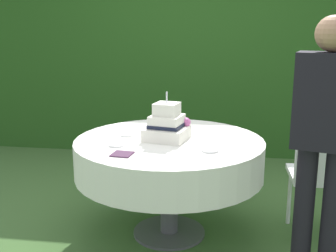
{
  "coord_description": "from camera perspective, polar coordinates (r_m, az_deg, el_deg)",
  "views": [
    {
      "loc": [
        0.42,
        -2.91,
        1.55
      ],
      "look_at": [
        -0.01,
        0.0,
        0.84
      ],
      "focal_mm": 45.25,
      "sensor_mm": 36.0,
      "label": 1
    }
  ],
  "objects": [
    {
      "name": "cake_table",
      "position": [
        3.09,
        0.16,
        -4.18
      ],
      "size": [
        1.37,
        1.37,
        0.74
      ],
      "color": "#4C4C51",
      "rests_on": "ground_plane"
    },
    {
      "name": "standing_person",
      "position": [
        2.59,
        20.34,
        -1.16
      ],
      "size": [
        0.4,
        0.29,
        1.6
      ],
      "color": "black",
      "rests_on": "ground_plane"
    },
    {
      "name": "wedding_cake",
      "position": [
        3.03,
        -0.1,
        0.06
      ],
      "size": [
        0.34,
        0.34,
        0.35
      ],
      "color": "white",
      "rests_on": "cake_table"
    },
    {
      "name": "ground_plane",
      "position": [
        3.33,
        0.16,
        -14.21
      ],
      "size": [
        20.0,
        20.0,
        0.0
      ],
      "primitive_type": "plane",
      "color": "#3D602D"
    },
    {
      "name": "garden_chair",
      "position": [
        3.21,
        19.88,
        -5.59
      ],
      "size": [
        0.41,
        0.41,
        0.89
      ],
      "color": "white",
      "rests_on": "ground_plane"
    },
    {
      "name": "foliage_hedge",
      "position": [
        5.24,
        3.77,
        8.88
      ],
      "size": [
        6.25,
        0.57,
        2.25
      ],
      "primitive_type": "cube",
      "color": "#234C19",
      "rests_on": "ground_plane"
    },
    {
      "name": "serving_plate_far",
      "position": [
        2.79,
        5.67,
        -3.27
      ],
      "size": [
        0.12,
        0.12,
        0.01
      ],
      "primitive_type": "cylinder",
      "color": "white",
      "rests_on": "cake_table"
    },
    {
      "name": "serving_plate_left",
      "position": [
        2.92,
        -6.94,
        -2.54
      ],
      "size": [
        0.11,
        0.11,
        0.01
      ],
      "primitive_type": "cylinder",
      "color": "white",
      "rests_on": "cake_table"
    },
    {
      "name": "napkin_stack",
      "position": [
        2.72,
        -6.2,
        -3.78
      ],
      "size": [
        0.14,
        0.14,
        0.01
      ],
      "primitive_type": "cube",
      "rotation": [
        0.0,
        0.0,
        -0.12
      ],
      "color": "#4C2D47",
      "rests_on": "cake_table"
    },
    {
      "name": "serving_plate_near",
      "position": [
        3.17,
        -5.52,
        -1.2
      ],
      "size": [
        0.1,
        0.1,
        0.01
      ],
      "primitive_type": "cylinder",
      "color": "white",
      "rests_on": "cake_table"
    }
  ]
}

